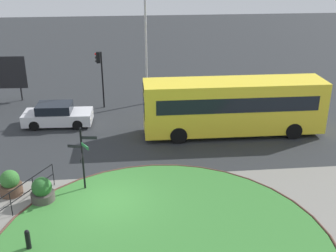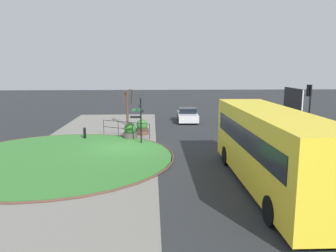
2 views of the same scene
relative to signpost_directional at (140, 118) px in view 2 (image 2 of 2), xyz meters
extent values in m
plane|color=#282B2D|center=(1.15, -1.16, -1.86)|extent=(120.00, 120.00, 0.00)
cube|color=gray|center=(1.15, -3.04, -1.85)|extent=(32.00, 8.24, 0.02)
cylinder|color=#387A33|center=(3.28, -4.55, -1.81)|extent=(13.00, 13.00, 0.10)
torus|color=brown|center=(3.28, -4.55, -1.80)|extent=(13.31, 13.31, 0.11)
cylinder|color=black|center=(-0.02, 0.06, -0.31)|extent=(0.09, 0.09, 3.10)
sphere|color=black|center=(-0.02, 0.06, 1.29)|extent=(0.10, 0.10, 0.10)
cube|color=black|center=(0.36, 0.01, 0.85)|extent=(0.68, 0.13, 0.15)
cube|color=#195128|center=(0.16, -0.24, 0.55)|extent=(0.35, 0.54, 0.15)
cube|color=black|center=(-0.37, 0.15, 0.40)|extent=(0.61, 0.19, 0.15)
cube|color=black|center=(-0.03, -0.33, 0.04)|extent=(0.04, 0.68, 0.15)
cylinder|color=black|center=(-1.77, -4.12, -1.47)|extent=(0.20, 0.20, 0.78)
sphere|color=black|center=(-1.77, -4.12, -1.04)|extent=(0.19, 0.19, 0.19)
cube|color=black|center=(-2.58, -1.19, -0.71)|extent=(2.10, 3.64, 0.03)
cube|color=black|center=(-2.58, -1.19, -1.23)|extent=(2.10, 3.64, 0.03)
cylinder|color=black|center=(-1.54, 0.62, -1.29)|extent=(0.04, 0.04, 1.15)
cylinder|color=black|center=(-2.23, -0.59, -1.29)|extent=(0.04, 0.04, 1.15)
cylinder|color=black|center=(-2.92, -1.80, -1.29)|extent=(0.04, 0.04, 1.15)
cylinder|color=black|center=(-3.62, -3.01, -1.29)|extent=(0.04, 0.04, 1.15)
cube|color=yellow|center=(8.50, 5.89, -0.03)|extent=(10.86, 2.52, 3.10)
cube|color=black|center=(8.49, 4.66, 0.40)|extent=(9.54, 0.10, 0.88)
cube|color=black|center=(8.51, 7.11, 0.40)|extent=(9.54, 0.10, 0.88)
cube|color=black|center=(3.06, 5.93, 0.12)|extent=(0.04, 1.99, 1.10)
cube|color=black|center=(3.06, 5.93, 1.29)|extent=(0.03, 1.33, 0.28)
cylinder|color=black|center=(5.02, 4.81, -1.36)|extent=(1.00, 0.31, 1.00)
cylinder|color=black|center=(5.04, 7.03, -1.36)|extent=(1.00, 0.31, 1.00)
cylinder|color=black|center=(11.96, 4.75, -1.36)|extent=(1.00, 0.31, 1.00)
cube|color=silver|center=(-9.56, 4.26, -1.34)|extent=(4.18, 2.02, 0.68)
cube|color=black|center=(-9.72, 4.27, -0.76)|extent=(1.82, 1.70, 0.48)
cube|color=#EAEACC|center=(-7.47, 4.74, -1.31)|extent=(0.03, 0.20, 0.12)
cube|color=#EAEACC|center=(-7.51, 3.62, -1.31)|extent=(0.03, 0.20, 0.12)
cylinder|color=black|center=(-8.25, 5.06, -1.54)|extent=(0.65, 0.24, 0.64)
cylinder|color=black|center=(-8.31, 3.36, -1.54)|extent=(0.65, 0.24, 0.64)
cylinder|color=black|center=(-10.80, 5.16, -1.54)|extent=(0.65, 0.24, 0.64)
cylinder|color=black|center=(-10.86, 3.46, -1.54)|extent=(0.65, 0.24, 0.64)
cube|color=silver|center=(-2.40, 8.38, -1.32)|extent=(4.41, 2.03, 0.73)
cube|color=black|center=(-2.57, 8.39, -0.68)|extent=(2.23, 1.72, 0.56)
cube|color=#EAEACC|center=(-0.20, 8.85, -1.28)|extent=(0.03, 0.20, 0.12)
cube|color=#EAEACC|center=(-0.24, 7.74, -1.28)|extent=(0.03, 0.20, 0.12)
cylinder|color=black|center=(-1.02, 9.18, -1.54)|extent=(0.65, 0.25, 0.64)
cylinder|color=black|center=(-1.09, 7.48, -1.54)|extent=(0.65, 0.25, 0.64)
cylinder|color=black|center=(-3.71, 9.29, -1.54)|extent=(0.65, 0.25, 0.64)
cylinder|color=black|center=(-3.78, 7.59, -1.54)|extent=(0.65, 0.25, 0.64)
cylinder|color=black|center=(0.42, 11.48, 0.17)|extent=(0.11, 0.11, 4.06)
cube|color=black|center=(0.21, 11.46, 1.81)|extent=(0.28, 0.28, 0.78)
sphere|color=red|center=(0.06, 11.44, 2.06)|extent=(0.16, 0.16, 0.16)
sphere|color=black|center=(0.06, 11.44, 1.81)|extent=(0.16, 0.16, 0.16)
sphere|color=black|center=(0.06, 11.44, 1.57)|extent=(0.16, 0.16, 0.16)
cylinder|color=black|center=(-8.99, 13.82, -0.77)|extent=(0.12, 0.12, 2.19)
cylinder|color=black|center=(-5.85, 13.68, -0.77)|extent=(0.12, 0.12, 2.19)
cube|color=silver|center=(-7.42, 13.75, 0.33)|extent=(4.20, 0.31, 2.32)
cube|color=black|center=(-7.42, 13.68, 0.33)|extent=(4.29, 0.22, 2.42)
cylinder|color=brown|center=(-3.39, 0.01, -1.61)|extent=(1.03, 1.03, 0.50)
sphere|color=#33702D|center=(-3.39, 0.01, -1.08)|extent=(0.87, 0.87, 0.87)
cylinder|color=#47423D|center=(-1.81, -0.81, -1.62)|extent=(1.05, 1.05, 0.48)
sphere|color=#286028|center=(-1.81, -0.81, -1.09)|extent=(0.89, 0.89, 0.89)
cylinder|color=#423323|center=(-7.86, -1.45, -0.29)|extent=(0.22, 0.22, 3.15)
cylinder|color=#423323|center=(-8.01, -1.74, 0.61)|extent=(0.70, 0.42, 1.32)
cylinder|color=#423323|center=(-8.20, -1.51, 1.13)|extent=(0.22, 0.75, 0.63)
cylinder|color=#423323|center=(-7.93, -1.05, 0.77)|extent=(0.91, 0.26, 1.35)
camera|label=1|loc=(2.16, -17.28, 8.53)|focal=44.54mm
camera|label=2|loc=(21.90, 0.86, 3.26)|focal=34.94mm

